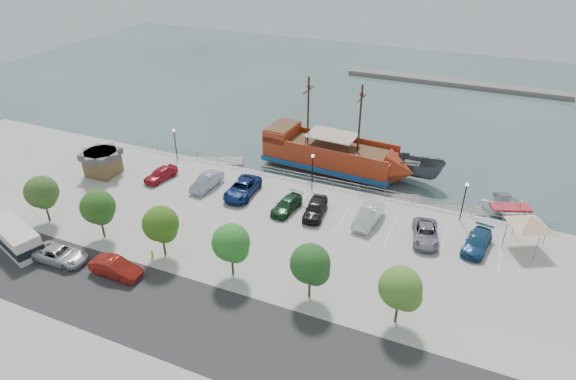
% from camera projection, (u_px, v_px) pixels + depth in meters
% --- Properties ---
extents(ground, '(160.00, 160.00, 0.00)m').
position_uv_depth(ground, '(289.00, 226.00, 49.46)').
color(ground, '#3B524F').
extents(street, '(100.00, 8.00, 0.04)m').
position_uv_depth(street, '(206.00, 325.00, 36.23)').
color(street, '#313131').
rests_on(street, land_slab).
extents(sidewalk, '(100.00, 4.00, 0.05)m').
position_uv_depth(sidewalk, '(244.00, 277.00, 41.00)').
color(sidewalk, '#B4AFA3').
rests_on(sidewalk, land_slab).
extents(seawall_railing, '(50.00, 0.06, 1.00)m').
position_uv_depth(seawall_railing, '(316.00, 179.00, 54.90)').
color(seawall_railing, slate).
rests_on(seawall_railing, land_slab).
extents(far_shore, '(40.00, 3.00, 0.80)m').
position_uv_depth(far_shore, '(454.00, 83.00, 89.61)').
color(far_shore, gray).
rests_on(far_shore, ground).
extents(pirate_ship, '(19.17, 6.37, 11.99)m').
position_uv_depth(pirate_ship, '(340.00, 157.00, 58.75)').
color(pirate_ship, '#9E2F15').
rests_on(pirate_ship, ground).
extents(patrol_boat, '(8.13, 3.95, 3.02)m').
position_uv_depth(patrol_boat, '(411.00, 168.00, 57.29)').
color(patrol_boat, '#42464E').
rests_on(patrol_boat, ground).
extents(speedboat, '(6.71, 7.79, 1.36)m').
position_uv_depth(speedboat, '(509.00, 211.00, 50.74)').
color(speedboat, silver).
rests_on(speedboat, ground).
extents(dock_west, '(8.06, 5.06, 0.45)m').
position_uv_depth(dock_west, '(213.00, 162.00, 61.63)').
color(dock_west, gray).
rests_on(dock_west, ground).
extents(dock_mid, '(6.69, 3.71, 0.37)m').
position_uv_depth(dock_mid, '(391.00, 199.00, 53.80)').
color(dock_mid, slate).
rests_on(dock_mid, ground).
extents(dock_east, '(7.09, 4.08, 0.39)m').
position_uv_depth(dock_east, '(450.00, 211.00, 51.61)').
color(dock_east, gray).
rests_on(dock_east, ground).
extents(shed, '(3.80, 3.80, 2.97)m').
position_uv_depth(shed, '(102.00, 162.00, 56.38)').
color(shed, brown).
rests_on(shed, land_slab).
extents(canopy_tent, '(5.67, 5.67, 3.77)m').
position_uv_depth(canopy_tent, '(531.00, 216.00, 43.27)').
color(canopy_tent, slate).
rests_on(canopy_tent, land_slab).
extents(street_van, '(5.18, 2.61, 1.41)m').
position_uv_depth(street_van, '(60.00, 254.00, 42.61)').
color(street_van, '#BCBDBE').
rests_on(street_van, street).
extents(street_sedan, '(4.70, 1.66, 1.54)m').
position_uv_depth(street_sedan, '(116.00, 268.00, 40.92)').
color(street_sedan, maroon).
rests_on(street_sedan, street).
extents(shuttle_bus, '(7.13, 4.38, 2.37)m').
position_uv_depth(shuttle_bus, '(15.00, 238.00, 44.06)').
color(shuttle_bus, silver).
rests_on(shuttle_bus, street).
extents(fire_hydrant, '(0.26, 0.26, 0.75)m').
position_uv_depth(fire_hydrant, '(152.00, 254.00, 43.16)').
color(fire_hydrant, yellow).
rests_on(fire_hydrant, sidewalk).
extents(lamp_post_left, '(0.36, 0.36, 4.28)m').
position_uv_depth(lamp_post_left, '(175.00, 139.00, 58.78)').
color(lamp_post_left, black).
rests_on(lamp_post_left, land_slab).
extents(lamp_post_mid, '(0.36, 0.36, 4.28)m').
position_uv_depth(lamp_post_mid, '(313.00, 165.00, 52.66)').
color(lamp_post_mid, black).
rests_on(lamp_post_mid, land_slab).
extents(lamp_post_right, '(0.36, 0.36, 4.28)m').
position_uv_depth(lamp_post_right, '(465.00, 195.00, 47.21)').
color(lamp_post_right, black).
rests_on(lamp_post_right, land_slab).
extents(tree_a, '(3.30, 3.20, 5.00)m').
position_uv_depth(tree_a, '(42.00, 193.00, 46.73)').
color(tree_a, '#473321').
rests_on(tree_a, sidewalk).
extents(tree_b, '(3.30, 3.20, 5.00)m').
position_uv_depth(tree_b, '(99.00, 209.00, 44.35)').
color(tree_b, '#473321').
rests_on(tree_b, sidewalk).
extents(tree_c, '(3.30, 3.20, 5.00)m').
position_uv_depth(tree_c, '(162.00, 225.00, 41.96)').
color(tree_c, '#473321').
rests_on(tree_c, sidewalk).
extents(tree_d, '(3.30, 3.20, 5.00)m').
position_uv_depth(tree_d, '(232.00, 244.00, 39.58)').
color(tree_d, '#473321').
rests_on(tree_d, sidewalk).
extents(tree_e, '(3.30, 3.20, 5.00)m').
position_uv_depth(tree_e, '(312.00, 266.00, 37.20)').
color(tree_e, '#473321').
rests_on(tree_e, sidewalk).
extents(tree_f, '(3.30, 3.20, 5.00)m').
position_uv_depth(tree_f, '(402.00, 290.00, 34.82)').
color(tree_f, '#473321').
rests_on(tree_f, sidewalk).
extents(parked_car_a, '(2.52, 4.55, 1.46)m').
position_uv_depth(parked_car_a, '(161.00, 174.00, 55.66)').
color(parked_car_a, '#AE1C2B').
rests_on(parked_car_a, land_slab).
extents(parked_car_b, '(1.96, 4.80, 1.55)m').
position_uv_depth(parked_car_b, '(207.00, 181.00, 53.98)').
color(parked_car_b, '#9699AA').
rests_on(parked_car_b, land_slab).
extents(parked_car_c, '(2.98, 5.88, 1.59)m').
position_uv_depth(parked_car_c, '(242.00, 188.00, 52.59)').
color(parked_car_c, navy).
rests_on(parked_car_c, land_slab).
extents(parked_car_d, '(2.36, 4.74, 1.32)m').
position_uv_depth(parked_car_d, '(287.00, 205.00, 49.87)').
color(parked_car_d, '#1B4124').
rests_on(parked_car_d, land_slab).
extents(parked_car_e, '(2.45, 4.95, 1.62)m').
position_uv_depth(parked_car_e, '(315.00, 208.00, 49.05)').
color(parked_car_e, black).
rests_on(parked_car_e, land_slab).
extents(parked_car_f, '(2.23, 5.15, 1.65)m').
position_uv_depth(parked_car_f, '(368.00, 216.00, 47.81)').
color(parked_car_f, silver).
rests_on(parked_car_f, land_slab).
extents(parked_car_g, '(3.26, 5.36, 1.39)m').
position_uv_depth(parked_car_g, '(426.00, 234.00, 45.36)').
color(parked_car_g, gray).
rests_on(parked_car_g, land_slab).
extents(parked_car_h, '(2.80, 5.17, 1.42)m').
position_uv_depth(parked_car_h, '(477.00, 242.00, 44.17)').
color(parked_car_h, navy).
rests_on(parked_car_h, land_slab).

